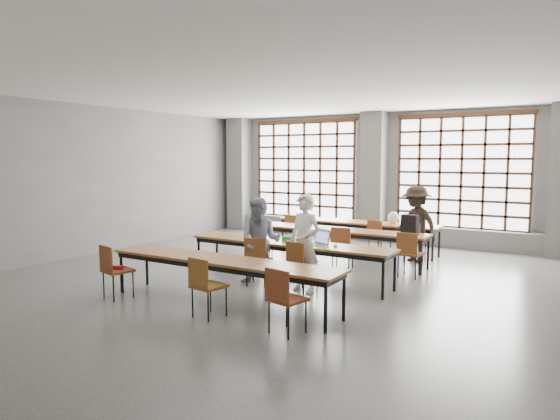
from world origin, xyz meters
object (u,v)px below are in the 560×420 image
(desk_row_b, at_px, (336,232))
(chair_mid_centre, at_px, (342,243))
(chair_mid_right, at_px, (409,250))
(backpack, at_px, (410,225))
(student_back, at_px, (416,224))
(chair_front_left, at_px, (257,256))
(mouse, at_px, (335,246))
(chair_front_right, at_px, (300,262))
(phone, at_px, (295,243))
(desk_row_c, at_px, (289,245))
(chair_near_mid, at_px, (205,281))
(chair_back_mid, at_px, (378,235))
(chair_near_left, at_px, (113,266))
(student_male, at_px, (305,243))
(laptop_back, at_px, (413,222))
(chair_back_right, at_px, (413,238))
(student_female, at_px, (260,241))
(chair_near_right, at_px, (283,294))
(plastic_bag, at_px, (393,218))
(green_box, at_px, (289,239))
(chair_back_left, at_px, (294,228))
(red_pouch, at_px, (118,268))
(desk_row_a, at_px, (356,224))
(laptop_front, at_px, (319,240))
(chair_mid_left, at_px, (259,235))

(desk_row_b, relative_size, chair_mid_centre, 4.55)
(chair_mid_right, distance_m, backpack, 0.81)
(student_back, bearing_deg, chair_front_left, -92.32)
(mouse, distance_m, backpack, 2.19)
(chair_front_right, height_order, phone, chair_front_right)
(desk_row_c, height_order, chair_near_mid, chair_near_mid)
(desk_row_b, distance_m, chair_front_right, 2.69)
(chair_back_mid, relative_size, chair_mid_centre, 1.00)
(chair_near_left, bearing_deg, chair_near_mid, -0.03)
(student_male, xyz_separation_m, laptop_back, (0.67, 4.04, -0.05))
(chair_near_left, bearing_deg, chair_front_right, 37.83)
(chair_back_right, distance_m, student_female, 3.77)
(chair_front_left, distance_m, chair_near_right, 2.50)
(chair_near_right, bearing_deg, student_female, 130.00)
(chair_front_right, distance_m, chair_near_right, 2.03)
(chair_back_right, bearing_deg, laptop_back, 106.94)
(laptop_back, height_order, plastic_bag, plastic_bag)
(chair_front_left, height_order, student_back, student_back)
(chair_mid_centre, relative_size, green_box, 3.52)
(laptop_back, bearing_deg, chair_back_left, -165.09)
(red_pouch, bearing_deg, desk_row_a, 73.63)
(laptop_back, relative_size, green_box, 1.68)
(desk_row_c, xyz_separation_m, chair_mid_right, (1.83, 1.37, -0.13))
(laptop_front, xyz_separation_m, mouse, (0.38, -0.13, -0.04))
(chair_near_left, relative_size, student_back, 0.53)
(laptop_back, distance_m, green_box, 3.71)
(chair_back_left, xyz_separation_m, laptop_back, (2.77, 0.74, 0.25))
(plastic_bag, bearing_deg, chair_back_right, -44.60)
(student_back, xyz_separation_m, phone, (-1.33, -3.03, -0.10))
(chair_near_left, bearing_deg, mouse, 41.73)
(student_female, relative_size, green_box, 6.28)
(chair_mid_centre, xyz_separation_m, student_back, (1.06, 1.56, 0.30))
(green_box, distance_m, plastic_bag, 3.51)
(backpack, bearing_deg, desk_row_c, -125.25)
(desk_row_c, distance_m, phone, 0.22)
(chair_mid_right, height_order, chair_near_left, same)
(desk_row_b, height_order, chair_near_right, chair_near_right)
(desk_row_b, relative_size, chair_mid_left, 4.55)
(chair_near_left, distance_m, student_male, 3.16)
(chair_near_mid, bearing_deg, chair_near_right, 0.03)
(chair_front_right, height_order, red_pouch, chair_front_right)
(student_male, bearing_deg, chair_mid_right, 67.03)
(chair_near_right, xyz_separation_m, phone, (-1.20, 2.40, 0.20))
(chair_near_left, relative_size, student_female, 0.56)
(chair_mid_right, xyz_separation_m, green_box, (-1.88, -1.29, 0.24))
(chair_mid_left, relative_size, chair_near_right, 1.00)
(desk_row_c, distance_m, chair_mid_right, 2.29)
(chair_mid_right, height_order, chair_near_mid, same)
(desk_row_c, relative_size, green_box, 16.00)
(chair_back_left, height_order, chair_mid_right, same)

